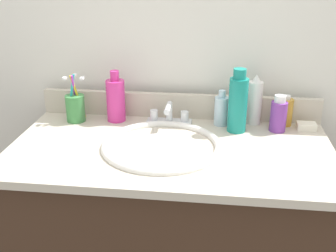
{
  "coord_description": "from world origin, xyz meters",
  "views": [
    {
      "loc": [
        0.14,
        -1.19,
        1.34
      ],
      "look_at": [
        -0.01,
        0.0,
        0.85
      ],
      "focal_mm": 44.88,
      "sensor_mm": 36.0,
      "label": 1
    }
  ],
  "objects": [
    {
      "name": "backsplash",
      "position": [
        0.0,
        0.26,
        0.82
      ],
      "size": [
        1.02,
        0.02,
        0.09
      ],
      "primitive_type": "cube",
      "color": "beige",
      "rests_on": "countertop"
    },
    {
      "name": "back_wall",
      "position": [
        0.0,
        0.32,
        0.65
      ],
      "size": [
        2.12,
        0.04,
        1.3
      ],
      "primitive_type": "cube",
      "color": "white",
      "rests_on": "ground_plane"
    },
    {
      "name": "bottle_soap_pink",
      "position": [
        -0.22,
        0.2,
        0.86
      ],
      "size": [
        0.07,
        0.07,
        0.19
      ],
      "color": "#D8338C",
      "rests_on": "countertop"
    },
    {
      "name": "bottle_lotion_white",
      "position": [
        0.27,
        0.23,
        0.86
      ],
      "size": [
        0.05,
        0.05,
        0.18
      ],
      "color": "white",
      "rests_on": "countertop"
    },
    {
      "name": "bottle_gel_clear",
      "position": [
        0.16,
        0.21,
        0.83
      ],
      "size": [
        0.05,
        0.05,
        0.13
      ],
      "color": "silver",
      "rests_on": "countertop"
    },
    {
      "name": "bottle_oil_amber",
      "position": [
        0.38,
        0.23,
        0.83
      ],
      "size": [
        0.05,
        0.05,
        0.11
      ],
      "color": "gold",
      "rests_on": "countertop"
    },
    {
      "name": "cup_green",
      "position": [
        -0.37,
        0.18,
        0.83
      ],
      "size": [
        0.07,
        0.08,
        0.17
      ],
      "color": "#3F8C47",
      "rests_on": "countertop"
    },
    {
      "name": "soap_bar",
      "position": [
        0.45,
        0.19,
        0.79
      ],
      "size": [
        0.06,
        0.04,
        0.02
      ],
      "primitive_type": "cube",
      "color": "white",
      "rests_on": "countertop"
    },
    {
      "name": "bottle_cream_purple",
      "position": [
        0.35,
        0.17,
        0.83
      ],
      "size": [
        0.06,
        0.06,
        0.13
      ],
      "color": "#7A3899",
      "rests_on": "countertop"
    },
    {
      "name": "faucet",
      "position": [
        -0.03,
        0.19,
        0.8
      ],
      "size": [
        0.16,
        0.1,
        0.08
      ],
      "color": "silver",
      "rests_on": "countertop"
    },
    {
      "name": "countertop",
      "position": [
        0.0,
        0.0,
        0.76
      ],
      "size": [
        1.02,
        0.54,
        0.03
      ],
      "primitive_type": "cube",
      "color": "beige",
      "rests_on": "vanity_cabinet"
    },
    {
      "name": "vanity_cabinet",
      "position": [
        0.0,
        0.0,
        0.38
      ],
      "size": [
        0.98,
        0.5,
        0.75
      ],
      "primitive_type": "cube",
      "color": "#382316",
      "rests_on": "ground_plane"
    },
    {
      "name": "sink_basin",
      "position": [
        -0.03,
        -0.01,
        0.75
      ],
      "size": [
        0.38,
        0.38,
        0.11
      ],
      "color": "white",
      "rests_on": "countertop"
    },
    {
      "name": "bottle_mouthwash_teal",
      "position": [
        0.21,
        0.16,
        0.88
      ],
      "size": [
        0.06,
        0.06,
        0.22
      ],
      "color": "teal",
      "rests_on": "countertop"
    }
  ]
}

